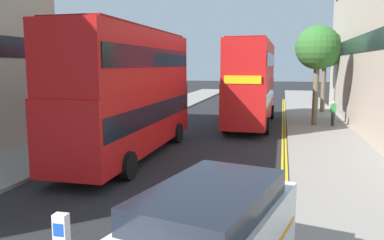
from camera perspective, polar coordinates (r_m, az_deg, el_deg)
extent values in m
cube|color=gray|center=(20.81, 19.68, -3.32)|extent=(4.00, 80.00, 0.14)
cube|color=gray|center=(23.25, -14.07, -1.89)|extent=(4.00, 80.00, 0.14)
cube|color=yellow|center=(18.73, 13.91, -4.54)|extent=(0.10, 56.00, 0.01)
cube|color=yellow|center=(18.73, 13.42, -4.53)|extent=(0.10, 56.00, 0.01)
cube|color=white|center=(8.24, -18.98, -16.27)|extent=(0.28, 0.20, 0.95)
cube|color=blue|center=(8.09, -19.46, -15.32)|extent=(0.22, 0.01, 0.26)
cube|color=red|center=(17.11, -9.18, 0.30)|extent=(2.55, 10.81, 2.60)
cube|color=red|center=(16.94, -9.38, 8.87)|extent=(2.50, 10.60, 2.50)
cube|color=black|center=(17.07, -9.20, 1.30)|extent=(2.58, 10.38, 0.84)
cube|color=black|center=(16.95, -9.39, 9.21)|extent=(2.57, 10.16, 0.80)
cube|color=yellow|center=(22.03, -3.94, 6.22)|extent=(2.00, 0.07, 0.44)
cube|color=maroon|center=(17.01, -9.49, 13.26)|extent=(2.30, 9.73, 0.10)
cylinder|color=black|center=(20.83, -8.80, -1.66)|extent=(0.31, 1.04, 1.04)
cylinder|color=black|center=(20.04, -2.15, -1.96)|extent=(0.31, 1.04, 1.04)
cylinder|color=black|center=(14.97, -18.44, -5.95)|extent=(0.31, 1.04, 1.04)
cylinder|color=black|center=(13.85, -9.52, -6.78)|extent=(0.31, 1.04, 1.04)
cube|color=red|center=(26.04, 8.89, 3.05)|extent=(2.65, 10.83, 2.60)
cube|color=red|center=(25.93, 9.02, 8.67)|extent=(2.59, 10.62, 2.50)
cube|color=black|center=(26.01, 8.91, 3.71)|extent=(2.67, 10.40, 0.84)
cube|color=black|center=(25.93, 9.03, 8.89)|extent=(2.66, 10.19, 0.80)
cube|color=yellow|center=(20.60, 7.58, 6.02)|extent=(2.00, 0.09, 0.44)
cube|color=maroon|center=(25.97, 9.09, 11.54)|extent=(2.38, 9.75, 0.10)
cylinder|color=black|center=(22.79, 11.16, -0.86)|extent=(0.31, 1.04, 1.04)
cylinder|color=black|center=(23.05, 4.95, -0.63)|extent=(0.31, 1.04, 1.04)
cylinder|color=black|center=(29.41, 11.88, 1.18)|extent=(0.31, 1.04, 1.04)
cylinder|color=black|center=(29.61, 7.04, 1.34)|extent=(0.31, 1.04, 1.04)
cube|color=black|center=(6.49, 2.93, -13.07)|extent=(2.38, 3.37, 0.76)
cylinder|color=#2D2D38|center=(26.30, 20.38, 0.10)|extent=(0.22, 0.22, 0.85)
cube|color=#338C4C|center=(26.22, 20.45, 1.62)|extent=(0.34, 0.22, 0.56)
sphere|color=beige|center=(26.18, 20.50, 2.47)|extent=(0.20, 0.20, 0.20)
cylinder|color=#6B6047|center=(26.16, 18.06, 3.86)|extent=(0.36, 0.36, 4.20)
cylinder|color=#6B6047|center=(26.06, 19.77, 9.41)|extent=(0.33, 1.36, 1.00)
cylinder|color=#6B6047|center=(26.74, 17.86, 9.47)|extent=(1.37, 0.44, 1.02)
cylinder|color=#6B6047|center=(26.08, 17.11, 9.34)|extent=(0.15, 1.13, 0.84)
cylinder|color=#6B6047|center=(25.42, 18.37, 9.56)|extent=(1.42, 0.18, 1.04)
sphere|color=#33702D|center=(26.12, 18.35, 10.33)|extent=(2.83, 2.83, 2.83)
cylinder|color=#6B6047|center=(33.53, 19.11, 4.79)|extent=(0.36, 0.36, 4.30)
cylinder|color=#6B6047|center=(33.49, 20.62, 9.29)|extent=(0.31, 1.54, 1.13)
cylinder|color=#6B6047|center=(33.89, 19.42, 8.93)|extent=(0.86, 0.34, 0.65)
cylinder|color=#6B6047|center=(33.24, 18.14, 9.40)|extent=(0.52, 1.48, 1.11)
cylinder|color=#6B6047|center=(32.76, 19.14, 9.40)|extent=(1.52, 0.48, 1.13)
sphere|color=#33702D|center=(33.51, 19.36, 10.03)|extent=(3.06, 3.06, 3.06)
cube|color=black|center=(24.58, 23.98, 10.44)|extent=(0.04, 24.64, 1.00)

